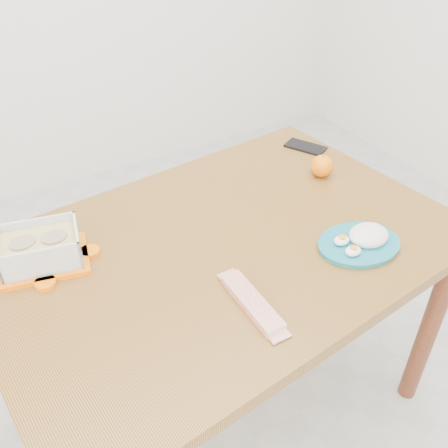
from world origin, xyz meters
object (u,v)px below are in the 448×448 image
dining_table (224,268)px  orange_fruit (322,166)px  rice_plate (362,240)px  food_container (41,249)px  smartphone (305,147)px

dining_table → orange_fruit: 0.48m
dining_table → orange_fruit: bearing=10.9°
dining_table → rice_plate: bearing=-39.1°
dining_table → orange_fruit: orange_fruit is taller
food_container → rice_plate: food_container is taller
food_container → orange_fruit: bearing=10.9°
food_container → smartphone: size_ratio=1.80×
rice_plate → food_container: bearing=163.6°
dining_table → smartphone: 0.61m
orange_fruit → rice_plate: size_ratio=0.28×
dining_table → rice_plate: rice_plate is taller
dining_table → smartphone: smartphone is taller
food_container → smartphone: food_container is taller
rice_plate → smartphone: size_ratio=1.84×
orange_fruit → food_container: bearing=178.3°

